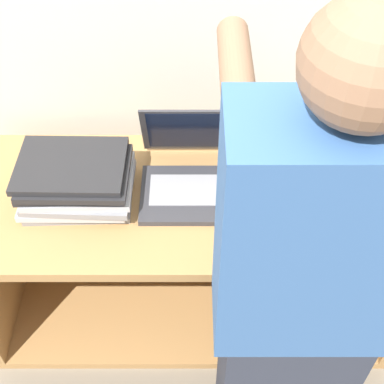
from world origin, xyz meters
name	(u,v)px	position (x,y,z in m)	size (l,w,h in m)	color
ground_plane	(192,369)	(0.00, 0.00, 0.00)	(12.00, 12.00, 0.00)	#756B5B
cart	(192,238)	(0.00, 0.37, 0.31)	(1.44, 0.61, 0.61)	#A87A47
laptop_open	(192,173)	(0.00, 0.36, 0.66)	(0.33, 0.34, 0.25)	#333338
laptop_stack_left	(77,181)	(-0.36, 0.30, 0.68)	(0.36, 0.27, 0.15)	gray
laptop_stack_right	(306,181)	(0.36, 0.31, 0.68)	(0.35, 0.27, 0.15)	#232326
person	(297,310)	(0.25, -0.21, 0.78)	(0.40, 0.52, 1.57)	#2D3342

